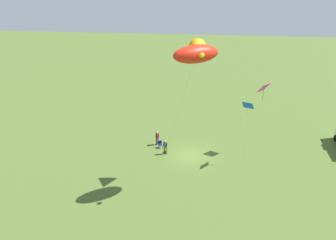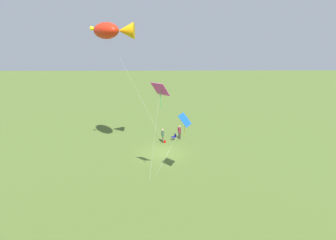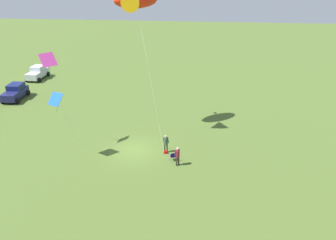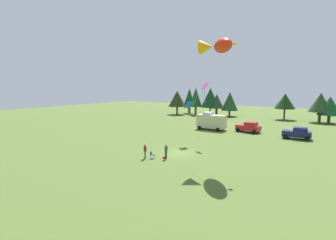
{
  "view_description": "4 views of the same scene",
  "coord_description": "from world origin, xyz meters",
  "px_view_note": "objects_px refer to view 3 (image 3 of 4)",
  "views": [
    {
      "loc": [
        32.07,
        1.23,
        18.78
      ],
      "look_at": [
        -0.91,
        -2.7,
        3.85
      ],
      "focal_mm": 35.0,
      "sensor_mm": 36.0,
      "label": 1
    },
    {
      "loc": [
        -0.33,
        26.51,
        11.89
      ],
      "look_at": [
        -0.65,
        -0.35,
        3.64
      ],
      "focal_mm": 28.0,
      "sensor_mm": 36.0,
      "label": 2
    },
    {
      "loc": [
        -25.9,
        -5.83,
        15.42
      ],
      "look_at": [
        0.71,
        -3.03,
        2.9
      ],
      "focal_mm": 35.0,
      "sensor_mm": 36.0,
      "label": 3
    },
    {
      "loc": [
        16.14,
        -27.5,
        8.42
      ],
      "look_at": [
        -0.08,
        -2.44,
        4.46
      ],
      "focal_mm": 28.0,
      "sensor_mm": 36.0,
      "label": 4
    }
  ],
  "objects_px": {
    "person_kite_flyer": "(166,142)",
    "backpack_on_grass": "(166,152)",
    "car_silver_compact": "(37,73)",
    "car_navy_hatch": "(15,92)",
    "kite_diamond_rainbow": "(48,61)",
    "kite_large_fish": "(135,0)",
    "kite_diamond_blue": "(56,100)",
    "folding_chair": "(173,156)",
    "person_spectator": "(178,155)"
  },
  "relations": [
    {
      "from": "backpack_on_grass",
      "to": "car_silver_compact",
      "type": "bearing_deg",
      "value": 47.58
    },
    {
      "from": "person_kite_flyer",
      "to": "kite_large_fish",
      "type": "bearing_deg",
      "value": 31.27
    },
    {
      "from": "person_spectator",
      "to": "kite_large_fish",
      "type": "distance_m",
      "value": 14.3
    },
    {
      "from": "kite_large_fish",
      "to": "car_silver_compact",
      "type": "bearing_deg",
      "value": 51.17
    },
    {
      "from": "person_kite_flyer",
      "to": "folding_chair",
      "type": "relative_size",
      "value": 2.12
    },
    {
      "from": "kite_diamond_blue",
      "to": "folding_chair",
      "type": "bearing_deg",
      "value": -87.23
    },
    {
      "from": "backpack_on_grass",
      "to": "car_silver_compact",
      "type": "height_order",
      "value": "car_silver_compact"
    },
    {
      "from": "car_silver_compact",
      "to": "kite_diamond_rainbow",
      "type": "height_order",
      "value": "kite_diamond_rainbow"
    },
    {
      "from": "backpack_on_grass",
      "to": "car_silver_compact",
      "type": "relative_size",
      "value": 0.08
    },
    {
      "from": "car_navy_hatch",
      "to": "kite_diamond_blue",
      "type": "height_order",
      "value": "kite_diamond_blue"
    },
    {
      "from": "car_navy_hatch",
      "to": "kite_diamond_rainbow",
      "type": "distance_m",
      "value": 17.08
    },
    {
      "from": "car_silver_compact",
      "to": "person_kite_flyer",
      "type": "bearing_deg",
      "value": -131.56
    },
    {
      "from": "person_kite_flyer",
      "to": "kite_diamond_rainbow",
      "type": "xyz_separation_m",
      "value": [
        0.08,
        9.98,
        7.2
      ]
    },
    {
      "from": "kite_large_fish",
      "to": "kite_diamond_rainbow",
      "type": "relative_size",
      "value": 1.53
    },
    {
      "from": "kite_diamond_blue",
      "to": "car_silver_compact",
      "type": "bearing_deg",
      "value": 30.83
    },
    {
      "from": "backpack_on_grass",
      "to": "person_kite_flyer",
      "type": "bearing_deg",
      "value": 3.82
    },
    {
      "from": "car_navy_hatch",
      "to": "backpack_on_grass",
      "type": "bearing_deg",
      "value": -122.05
    },
    {
      "from": "person_kite_flyer",
      "to": "kite_large_fish",
      "type": "relative_size",
      "value": 0.13
    },
    {
      "from": "kite_diamond_rainbow",
      "to": "kite_diamond_blue",
      "type": "bearing_deg",
      "value": -151.18
    },
    {
      "from": "kite_large_fish",
      "to": "kite_diamond_blue",
      "type": "relative_size",
      "value": 2.23
    },
    {
      "from": "person_kite_flyer",
      "to": "kite_diamond_rainbow",
      "type": "height_order",
      "value": "kite_diamond_rainbow"
    },
    {
      "from": "car_navy_hatch",
      "to": "car_silver_compact",
      "type": "xyz_separation_m",
      "value": [
        8.39,
        1.1,
        0.0
      ]
    },
    {
      "from": "kite_diamond_rainbow",
      "to": "kite_large_fish",
      "type": "bearing_deg",
      "value": -54.84
    },
    {
      "from": "folding_chair",
      "to": "kite_diamond_rainbow",
      "type": "xyz_separation_m",
      "value": [
        1.5,
        10.79,
        7.73
      ]
    },
    {
      "from": "backpack_on_grass",
      "to": "person_spectator",
      "type": "bearing_deg",
      "value": -146.69
    },
    {
      "from": "backpack_on_grass",
      "to": "kite_diamond_rainbow",
      "type": "xyz_separation_m",
      "value": [
        0.32,
        10.0,
        8.11
      ]
    },
    {
      "from": "person_kite_flyer",
      "to": "car_silver_compact",
      "type": "distance_m",
      "value": 29.32
    },
    {
      "from": "folding_chair",
      "to": "person_kite_flyer",
      "type": "bearing_deg",
      "value": 9.45
    },
    {
      "from": "folding_chair",
      "to": "person_spectator",
      "type": "xyz_separation_m",
      "value": [
        -0.67,
        -0.42,
        0.53
      ]
    },
    {
      "from": "folding_chair",
      "to": "car_navy_hatch",
      "type": "bearing_deg",
      "value": 39.17
    },
    {
      "from": "kite_large_fish",
      "to": "kite_diamond_rainbow",
      "type": "bearing_deg",
      "value": 125.16
    },
    {
      "from": "backpack_on_grass",
      "to": "kite_diamond_blue",
      "type": "xyz_separation_m",
      "value": [
        -1.66,
        8.91,
        5.39
      ]
    },
    {
      "from": "kite_diamond_rainbow",
      "to": "car_navy_hatch",
      "type": "bearing_deg",
      "value": 43.65
    },
    {
      "from": "person_kite_flyer",
      "to": "backpack_on_grass",
      "type": "relative_size",
      "value": 5.44
    },
    {
      "from": "backpack_on_grass",
      "to": "kite_large_fish",
      "type": "relative_size",
      "value": 0.02
    },
    {
      "from": "car_navy_hatch",
      "to": "kite_diamond_rainbow",
      "type": "bearing_deg",
      "value": -139.31
    },
    {
      "from": "car_navy_hatch",
      "to": "car_silver_compact",
      "type": "bearing_deg",
      "value": 4.53
    },
    {
      "from": "person_kite_flyer",
      "to": "backpack_on_grass",
      "type": "distance_m",
      "value": 0.94
    },
    {
      "from": "car_silver_compact",
      "to": "kite_large_fish",
      "type": "height_order",
      "value": "kite_large_fish"
    },
    {
      "from": "kite_diamond_blue",
      "to": "kite_diamond_rainbow",
      "type": "bearing_deg",
      "value": 28.82
    },
    {
      "from": "folding_chair",
      "to": "kite_diamond_blue",
      "type": "bearing_deg",
      "value": 72.54
    },
    {
      "from": "person_kite_flyer",
      "to": "car_silver_compact",
      "type": "relative_size",
      "value": 0.41
    },
    {
      "from": "car_navy_hatch",
      "to": "kite_large_fish",
      "type": "relative_size",
      "value": 0.32
    },
    {
      "from": "car_silver_compact",
      "to": "kite_large_fish",
      "type": "relative_size",
      "value": 0.31
    },
    {
      "from": "folding_chair",
      "to": "person_spectator",
      "type": "distance_m",
      "value": 0.95
    },
    {
      "from": "kite_large_fish",
      "to": "kite_diamond_blue",
      "type": "bearing_deg",
      "value": 140.03
    },
    {
      "from": "person_kite_flyer",
      "to": "car_silver_compact",
      "type": "bearing_deg",
      "value": 44.72
    },
    {
      "from": "person_spectator",
      "to": "kite_diamond_rainbow",
      "type": "xyz_separation_m",
      "value": [
        2.17,
        11.22,
        7.2
      ]
    },
    {
      "from": "person_spectator",
      "to": "backpack_on_grass",
      "type": "distance_m",
      "value": 2.4
    },
    {
      "from": "kite_large_fish",
      "to": "car_navy_hatch",
      "type": "bearing_deg",
      "value": 69.56
    }
  ]
}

